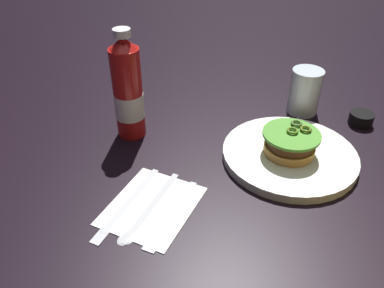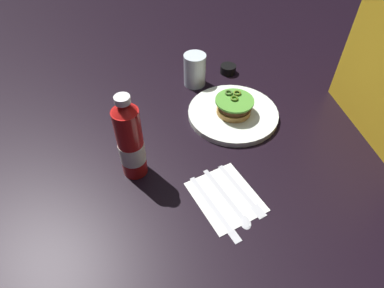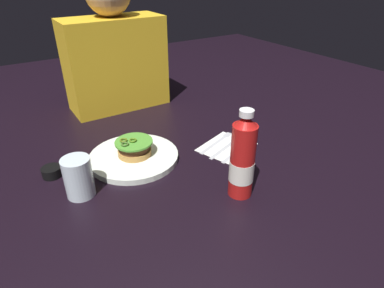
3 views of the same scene
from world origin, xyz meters
The scene contains 10 objects.
ground_plane centered at (0.00, 0.00, 0.00)m, with size 3.00×3.00×0.00m, color black.
dinner_plate centered at (-0.03, 0.15, 0.01)m, with size 0.27×0.27×0.02m, color white.
burger_sandwich centered at (-0.02, 0.15, 0.04)m, with size 0.11×0.11×0.05m.
ketchup_bottle centered at (0.14, -0.15, 0.10)m, with size 0.06×0.06×0.24m.
water_glass centered at (-0.21, 0.07, 0.05)m, with size 0.07×0.07×0.11m, color silver.
condiment_cup centered at (-0.26, 0.19, 0.01)m, with size 0.05×0.05×0.03m, color black.
napkin centered at (0.26, 0.06, 0.00)m, with size 0.17×0.14×0.00m, color white.
butter_knife centered at (0.30, 0.03, 0.00)m, with size 0.19×0.08×0.00m.
spoon_utensil centered at (0.29, 0.07, 0.00)m, with size 0.18×0.08×0.00m.
fork_utensil centered at (0.26, 0.10, 0.00)m, with size 0.17×0.08×0.00m.
Camera 1 is at (0.56, 0.45, 0.48)m, focal length 36.26 mm.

